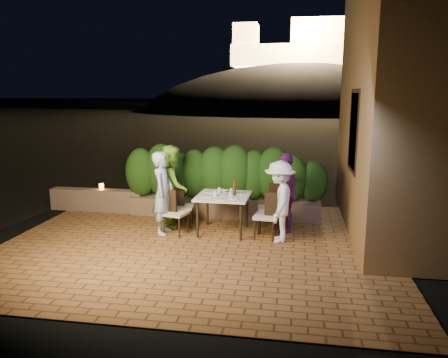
% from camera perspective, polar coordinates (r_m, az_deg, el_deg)
% --- Properties ---
extents(ground, '(400.00, 400.00, 0.00)m').
position_cam_1_polar(ground, '(7.67, -4.37, -9.63)').
color(ground, black).
rests_on(ground, ground).
extents(terrace_floor, '(7.00, 6.00, 0.15)m').
position_cam_1_polar(terrace_floor, '(8.14, -3.52, -8.77)').
color(terrace_floor, brown).
rests_on(terrace_floor, ground).
extents(building_wall, '(1.60, 5.00, 5.00)m').
position_cam_1_polar(building_wall, '(9.15, 21.46, 9.17)').
color(building_wall, brown).
rests_on(building_wall, ground).
extents(window_pane, '(0.08, 1.00, 1.40)m').
position_cam_1_polar(window_pane, '(8.55, 16.76, 6.01)').
color(window_pane, black).
rests_on(window_pane, building_wall).
extents(window_frame, '(0.06, 1.15, 1.55)m').
position_cam_1_polar(window_frame, '(8.55, 16.69, 6.02)').
color(window_frame, black).
rests_on(window_frame, building_wall).
extents(planter, '(4.20, 0.55, 0.40)m').
position_cam_1_polar(planter, '(9.71, -0.00, -3.74)').
color(planter, brown).
rests_on(planter, ground).
extents(hedge, '(4.00, 0.70, 1.10)m').
position_cam_1_polar(hedge, '(9.54, -0.00, 0.62)').
color(hedge, '#1A3E10').
rests_on(hedge, planter).
extents(parapet, '(2.20, 0.30, 0.50)m').
position_cam_1_polar(parapet, '(10.60, -16.24, -2.64)').
color(parapet, brown).
rests_on(parapet, ground).
extents(hill, '(52.00, 40.00, 22.00)m').
position_cam_1_polar(hill, '(67.29, 9.68, 5.32)').
color(hill, black).
rests_on(hill, ground).
extents(fortress, '(26.00, 8.00, 8.00)m').
position_cam_1_polar(fortress, '(67.41, 10.10, 17.67)').
color(fortress, '#FFCC7A').
rests_on(fortress, hill).
extents(dining_table, '(1.03, 1.03, 0.75)m').
position_cam_1_polar(dining_table, '(8.57, -0.11, -4.56)').
color(dining_table, white).
rests_on(dining_table, ground).
extents(plate_nw, '(0.22, 0.22, 0.01)m').
position_cam_1_polar(plate_nw, '(8.35, -2.07, -2.29)').
color(plate_nw, white).
rests_on(plate_nw, dining_table).
extents(plate_sw, '(0.22, 0.22, 0.01)m').
position_cam_1_polar(plate_sw, '(8.72, -1.80, -1.70)').
color(plate_sw, white).
rests_on(plate_sw, dining_table).
extents(plate_ne, '(0.21, 0.21, 0.01)m').
position_cam_1_polar(plate_ne, '(8.20, 1.27, -2.54)').
color(plate_ne, white).
rests_on(plate_ne, dining_table).
extents(plate_se, '(0.23, 0.23, 0.01)m').
position_cam_1_polar(plate_se, '(8.60, 2.04, -1.89)').
color(plate_se, white).
rests_on(plate_se, dining_table).
extents(plate_centre, '(0.20, 0.20, 0.01)m').
position_cam_1_polar(plate_centre, '(8.51, -0.28, -2.02)').
color(plate_centre, white).
rests_on(plate_centre, dining_table).
extents(plate_front, '(0.20, 0.20, 0.01)m').
position_cam_1_polar(plate_front, '(8.15, -0.34, -2.63)').
color(plate_front, white).
rests_on(plate_front, dining_table).
extents(glass_nw, '(0.07, 0.07, 0.11)m').
position_cam_1_polar(glass_nw, '(8.35, -1.19, -1.94)').
color(glass_nw, silver).
rests_on(glass_nw, dining_table).
extents(glass_sw, '(0.06, 0.06, 0.11)m').
position_cam_1_polar(glass_sw, '(8.64, -0.61, -1.49)').
color(glass_sw, silver).
rests_on(glass_sw, dining_table).
extents(glass_ne, '(0.06, 0.06, 0.10)m').
position_cam_1_polar(glass_ne, '(8.35, 0.90, -1.96)').
color(glass_ne, silver).
rests_on(glass_ne, dining_table).
extents(glass_se, '(0.07, 0.07, 0.11)m').
position_cam_1_polar(glass_se, '(8.57, 0.99, -1.58)').
color(glass_se, silver).
rests_on(glass_se, dining_table).
extents(beer_bottle, '(0.06, 0.06, 0.32)m').
position_cam_1_polar(beer_bottle, '(8.48, 1.38, -1.01)').
color(beer_bottle, '#512B0D').
rests_on(beer_bottle, dining_table).
extents(bowl, '(0.23, 0.23, 0.04)m').
position_cam_1_polar(bowl, '(8.74, -0.16, -1.57)').
color(bowl, white).
rests_on(bowl, dining_table).
extents(chair_left_front, '(0.49, 0.49, 0.87)m').
position_cam_1_polar(chair_left_front, '(8.50, -6.32, -4.34)').
color(chair_left_front, black).
rests_on(chair_left_front, ground).
extents(chair_left_back, '(0.43, 0.43, 0.86)m').
position_cam_1_polar(chair_left_back, '(8.98, -5.33, -3.49)').
color(chair_left_back, black).
rests_on(chair_left_back, ground).
extents(chair_right_front, '(0.46, 0.46, 0.90)m').
position_cam_1_polar(chair_right_front, '(8.23, 5.45, -4.74)').
color(chair_right_front, black).
rests_on(chair_right_front, ground).
extents(chair_right_back, '(0.49, 0.49, 0.97)m').
position_cam_1_polar(chair_right_back, '(8.67, 5.95, -3.69)').
color(chair_right_back, black).
rests_on(chair_right_back, ground).
extents(diner_blue, '(0.40, 0.59, 1.61)m').
position_cam_1_polar(diner_blue, '(8.49, -8.00, -1.84)').
color(diner_blue, '#ACBCDD').
rests_on(diner_blue, ground).
extents(diner_green, '(0.78, 0.92, 1.67)m').
position_cam_1_polar(diner_green, '(9.01, -6.80, -0.85)').
color(diner_green, '#9CDF45').
rests_on(diner_green, ground).
extents(diner_white, '(0.59, 0.99, 1.50)m').
position_cam_1_polar(diner_white, '(8.04, 7.27, -2.94)').
color(diner_white, white).
rests_on(diner_white, ground).
extents(diner_purple, '(0.70, 1.00, 1.57)m').
position_cam_1_polar(diner_purple, '(8.63, 8.03, -1.75)').
color(diner_purple, '#6C246C').
rests_on(diner_purple, ground).
extents(parapet_lamp, '(0.10, 0.10, 0.14)m').
position_cam_1_polar(parapet_lamp, '(10.47, -15.72, -0.97)').
color(parapet_lamp, orange).
rests_on(parapet_lamp, parapet).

